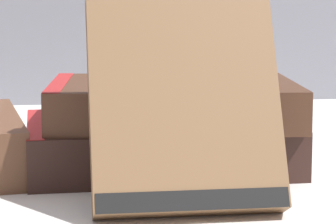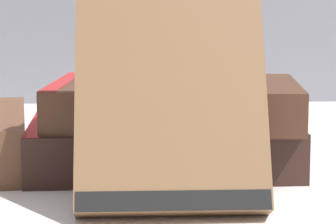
{
  "view_description": "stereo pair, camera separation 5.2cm",
  "coord_description": "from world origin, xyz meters",
  "px_view_note": "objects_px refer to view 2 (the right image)",
  "views": [
    {
      "loc": [
        -0.1,
        -0.56,
        0.13
      ],
      "look_at": [
        -0.02,
        0.01,
        0.05
      ],
      "focal_mm": 85.0,
      "sensor_mm": 36.0,
      "label": 1
    },
    {
      "loc": [
        -0.05,
        -0.56,
        0.13
      ],
      "look_at": [
        -0.02,
        0.01,
        0.05
      ],
      "focal_mm": 85.0,
      "sensor_mm": 36.0,
      "label": 2
    }
  ],
  "objects_px": {
    "book_leaning_front": "(171,110)",
    "reading_glasses": "(68,138)",
    "book_flat_bottom": "(154,143)",
    "pocket_watch": "(216,77)",
    "book_flat_top": "(168,102)"
  },
  "relations": [
    {
      "from": "book_leaning_front",
      "to": "reading_glasses",
      "type": "xyz_separation_m",
      "value": [
        -0.08,
        0.23,
        -0.06
      ]
    },
    {
      "from": "book_flat_top",
      "to": "pocket_watch",
      "type": "distance_m",
      "value": 0.04
    },
    {
      "from": "reading_glasses",
      "to": "book_flat_bottom",
      "type": "bearing_deg",
      "value": -35.91
    },
    {
      "from": "book_flat_bottom",
      "to": "book_leaning_front",
      "type": "distance_m",
      "value": 0.13
    },
    {
      "from": "book_flat_bottom",
      "to": "book_flat_top",
      "type": "xyz_separation_m",
      "value": [
        0.01,
        -0.01,
        0.03
      ]
    },
    {
      "from": "book_flat_bottom",
      "to": "book_flat_top",
      "type": "relative_size",
      "value": 1.04
    },
    {
      "from": "book_leaning_front",
      "to": "pocket_watch",
      "type": "xyz_separation_m",
      "value": [
        0.04,
        0.12,
        0.01
      ]
    },
    {
      "from": "book_flat_bottom",
      "to": "reading_glasses",
      "type": "xyz_separation_m",
      "value": [
        -0.07,
        0.11,
        -0.02
      ]
    },
    {
      "from": "book_leaning_front",
      "to": "reading_glasses",
      "type": "bearing_deg",
      "value": 109.08
    },
    {
      "from": "book_flat_bottom",
      "to": "reading_glasses",
      "type": "distance_m",
      "value": 0.14
    },
    {
      "from": "book_flat_bottom",
      "to": "pocket_watch",
      "type": "bearing_deg",
      "value": -5.51
    },
    {
      "from": "book_leaning_front",
      "to": "reading_glasses",
      "type": "relative_size",
      "value": 1.16
    },
    {
      "from": "pocket_watch",
      "to": "book_flat_top",
      "type": "bearing_deg",
      "value": -170.35
    },
    {
      "from": "book_flat_bottom",
      "to": "reading_glasses",
      "type": "bearing_deg",
      "value": 121.76
    },
    {
      "from": "book_leaning_front",
      "to": "pocket_watch",
      "type": "bearing_deg",
      "value": 70.87
    }
  ]
}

